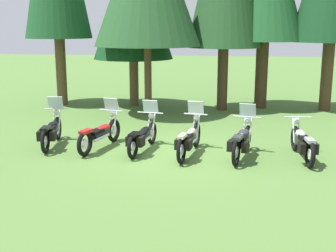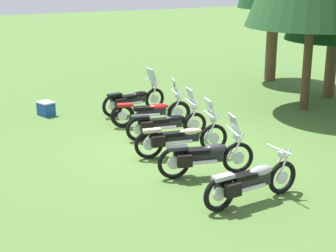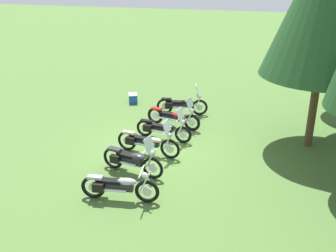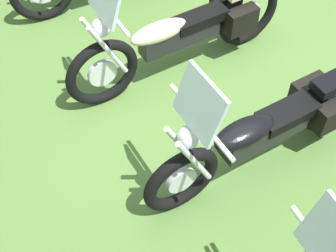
# 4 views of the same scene
# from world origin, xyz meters

# --- Properties ---
(ground_plane) EXTENTS (80.00, 80.00, 0.00)m
(ground_plane) POSITION_xyz_m (0.00, 0.00, 0.00)
(ground_plane) COLOR #4C7033
(motorcycle_2) EXTENTS (0.84, 2.23, 1.34)m
(motorcycle_2) POSITION_xyz_m (-0.73, 0.10, 0.44)
(motorcycle_2) COLOR black
(motorcycle_2) RESTS_ON ground_plane
(motorcycle_3) EXTENTS (0.78, 2.36, 1.37)m
(motorcycle_3) POSITION_xyz_m (0.59, -0.13, 0.46)
(motorcycle_3) COLOR black
(motorcycle_3) RESTS_ON ground_plane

